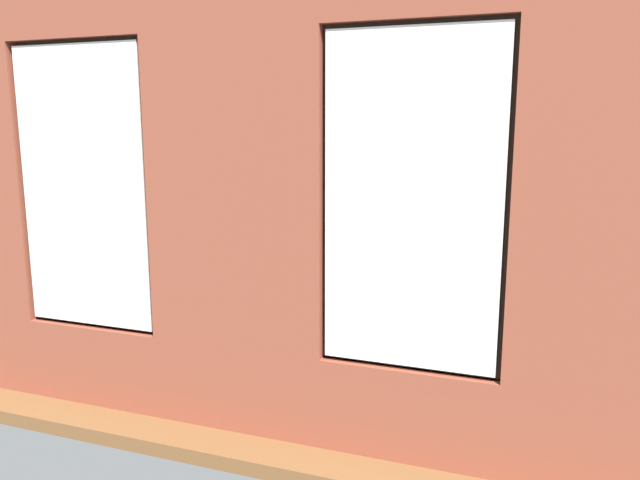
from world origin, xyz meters
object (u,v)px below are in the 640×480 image
Objects in this scene: potted_plant_by_left_couch at (585,278)px; potted_plant_near_tv at (73,257)px; remote_gray at (289,278)px; cup_ceramic at (256,277)px; potted_plant_mid_room_small at (418,267)px; media_console at (103,276)px; tv_flatscreen at (100,225)px; couch_by_window at (272,347)px; candle_jar at (309,282)px; potted_plant_foreground_right at (198,219)px; papasan_chair at (394,250)px; coffee_table at (303,287)px; potted_plant_corner_near_left at (635,259)px; potted_plant_beside_window_right at (104,297)px; table_plant_small at (347,270)px.

potted_plant_by_left_couch is 0.63× the size of potted_plant_near_tv.
potted_plant_near_tv reaches higher than remote_gray.
potted_plant_mid_room_small reaches higher than cup_ceramic.
potted_plant_by_left_couch is (-5.26, -0.80, 0.24)m from media_console.
remote_gray is 0.16× the size of potted_plant_near_tv.
couch_by_window is at bearing 150.12° from tv_flatscreen.
potted_plant_foreground_right reaches higher than candle_jar.
papasan_chair is at bearing -118.17° from cup_ceramic.
potted_plant_by_left_couch reaches higher than coffee_table.
cup_ceramic is 0.09× the size of potted_plant_near_tv.
potted_plant_corner_near_left reaches higher than remote_gray.
potted_plant_by_left_couch is at bearing -162.60° from cup_ceramic.
potted_plant_mid_room_small is (-0.45, 0.75, -0.01)m from papasan_chair.
potted_plant_by_left_couch is (-3.17, -0.99, 0.03)m from cup_ceramic.
potted_plant_mid_room_small is (-1.45, -1.12, -0.02)m from cup_ceramic.
potted_plant_beside_window_right reaches higher than couch_by_window.
tv_flatscreen is at bearing 8.63° from potted_plant_by_left_couch.
potted_plant_foreground_right is at bearing -45.93° from cup_ceramic.
coffee_table is 2.27× the size of potted_plant_by_left_couch.
potted_plant_near_tv is at bearing 29.47° from cup_ceramic.
potted_plant_near_tv is 0.94× the size of potted_plant_beside_window_right.
potted_plant_mid_room_small is at bearing 120.81° from papasan_chair.
potted_plant_near_tv is 5.94m from potted_plant_corner_near_left.
papasan_chair reaches higher than table_plant_small.
potted_plant_corner_near_left is at bearing 46.74° from remote_gray.
remote_gray is 0.16× the size of tv_flatscreen.
tv_flatscreen is (2.37, 0.02, 0.43)m from remote_gray.
table_plant_small is (-0.90, -0.25, 0.09)m from cup_ceramic.
papasan_chair reaches higher than media_console.
potted_plant_by_left_couch is 0.60× the size of potted_plant_beside_window_right.
potted_plant_beside_window_right is (0.60, 1.61, 0.16)m from cup_ceramic.
papasan_chair is 2.34m from potted_plant_by_left_couch.
potted_plant_mid_room_small is (1.72, -0.13, -0.05)m from potted_plant_by_left_couch.
media_console is 1.16× the size of tv_flatscreen.
potted_plant_corner_near_left is (-5.81, -1.70, -0.31)m from tv_flatscreen.
cup_ceramic is 2.14m from tv_flatscreen.
potted_plant_mid_room_small is at bearing -134.37° from coffee_table.
tv_flatscreen is 1.55× the size of potted_plant_by_left_couch.
cup_ceramic is at bearing 37.66° from potted_plant_mid_room_small.
potted_plant_by_left_couch is at bearing -161.84° from table_plant_small.
potted_plant_foreground_right reaches higher than potted_plant_near_tv.
potted_plant_foreground_right reaches higher than potted_plant_beside_window_right.
tv_flatscreen is (2.56, -0.08, 0.49)m from coffee_table.
tv_flatscreen is 0.93× the size of potted_plant_beside_window_right.
table_plant_small is 0.38× the size of potted_plant_by_left_couch.
potted_plant_mid_room_small is (-0.56, -0.87, -0.11)m from table_plant_small.
potted_plant_near_tv is (2.40, -0.63, 0.39)m from couch_by_window.
candle_jar is 0.15× the size of potted_plant_by_left_couch.
cup_ceramic is 0.08× the size of potted_plant_beside_window_right.
potted_plant_foreground_right reaches higher than tv_flatscreen.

